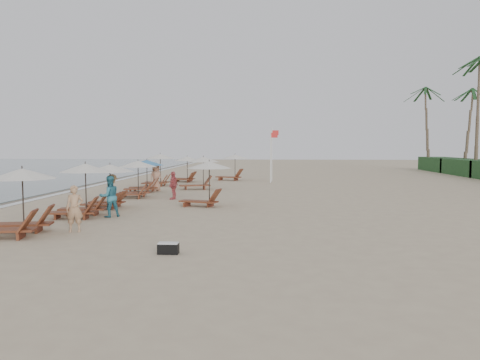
# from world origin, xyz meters

# --- Properties ---
(ground) EXTENTS (160.00, 160.00, 0.00)m
(ground) POSITION_xyz_m (0.00, 0.00, 0.00)
(ground) COLOR tan
(ground) RESTS_ON ground
(wet_sand_band) EXTENTS (3.20, 140.00, 0.01)m
(wet_sand_band) POSITION_xyz_m (-12.50, 10.00, 0.00)
(wet_sand_band) COLOR #6B5E4C
(wet_sand_band) RESTS_ON ground
(foam_line) EXTENTS (0.50, 140.00, 0.02)m
(foam_line) POSITION_xyz_m (-11.20, 10.00, 0.01)
(foam_line) COLOR white
(foam_line) RESTS_ON ground
(lounger_station_0) EXTENTS (2.71, 2.28, 2.25)m
(lounger_station_0) POSITION_xyz_m (-6.59, -3.31, 1.08)
(lounger_station_0) COLOR brown
(lounger_station_0) RESTS_ON ground
(lounger_station_1) EXTENTS (2.60, 2.20, 2.26)m
(lounger_station_1) POSITION_xyz_m (-6.06, 0.71, 1.09)
(lounger_station_1) COLOR brown
(lounger_station_1) RESTS_ON ground
(lounger_station_2) EXTENTS (2.50, 2.40, 2.11)m
(lounger_station_2) POSITION_xyz_m (-5.91, 3.48, 1.21)
(lounger_station_2) COLOR brown
(lounger_station_2) RESTS_ON ground
(lounger_station_3) EXTENTS (2.52, 2.27, 2.13)m
(lounger_station_3) POSITION_xyz_m (-5.86, 7.94, 1.14)
(lounger_station_3) COLOR brown
(lounger_station_3) RESTS_ON ground
(lounger_station_4) EXTENTS (2.55, 2.21, 2.08)m
(lounger_station_4) POSITION_xyz_m (-6.24, 11.16, 1.06)
(lounger_station_4) COLOR brown
(lounger_station_4) RESTS_ON ground
(lounger_station_5) EXTENTS (2.48, 2.19, 2.38)m
(lounger_station_5) POSITION_xyz_m (-6.44, 15.70, 1.22)
(lounger_station_5) COLOR brown
(lounger_station_5) RESTS_ON ground
(lounger_station_6) EXTENTS (2.48, 2.21, 2.10)m
(lounger_station_6) POSITION_xyz_m (-5.11, 19.56, 1.11)
(lounger_station_6) COLOR brown
(lounger_station_6) RESTS_ON ground
(inland_station_0) EXTENTS (2.69, 2.24, 2.22)m
(inland_station_0) POSITION_xyz_m (-1.30, 4.54, 1.40)
(inland_station_0) COLOR brown
(inland_station_0) RESTS_ON ground
(inland_station_1) EXTENTS (2.83, 2.24, 2.22)m
(inland_station_1) POSITION_xyz_m (-2.94, 13.32, 1.31)
(inland_station_1) COLOR brown
(inland_station_1) RESTS_ON ground
(inland_station_2) EXTENTS (2.90, 2.31, 2.22)m
(inland_station_2) POSITION_xyz_m (-1.40, 21.56, 1.27)
(inland_station_2) COLOR brown
(inland_station_2) RESTS_ON ground
(beachgoer_near) EXTENTS (0.67, 0.53, 1.63)m
(beachgoer_near) POSITION_xyz_m (-4.88, -2.57, 0.82)
(beachgoer_near) COLOR tan
(beachgoer_near) RESTS_ON ground
(beachgoer_mid_a) EXTENTS (1.08, 1.04, 1.75)m
(beachgoer_mid_a) POSITION_xyz_m (-4.81, 0.74, 0.87)
(beachgoer_mid_a) COLOR teal
(beachgoer_mid_a) RESTS_ON ground
(beachgoer_mid_b) EXTENTS (0.70, 1.09, 1.60)m
(beachgoer_mid_b) POSITION_xyz_m (-5.83, 4.01, 0.80)
(beachgoer_mid_b) COLOR #94754B
(beachgoer_mid_b) RESTS_ON ground
(beachgoer_far_a) EXTENTS (0.58, 0.98, 1.57)m
(beachgoer_far_a) POSITION_xyz_m (-3.46, 7.25, 0.78)
(beachgoer_far_a) COLOR #C04C50
(beachgoer_far_a) RESTS_ON ground
(beachgoer_far_b) EXTENTS (1.04, 1.05, 1.83)m
(beachgoer_far_b) POSITION_xyz_m (-5.63, 11.89, 0.91)
(beachgoer_far_b) COLOR tan
(beachgoer_far_b) RESTS_ON ground
(duffel_bag) EXTENTS (0.58, 0.29, 0.32)m
(duffel_bag) POSITION_xyz_m (-0.89, -5.63, 0.16)
(duffel_bag) COLOR black
(duffel_bag) RESTS_ON ground
(flag_pole_near) EXTENTS (0.60, 0.08, 4.23)m
(flag_pole_near) POSITION_xyz_m (1.99, 18.93, 2.35)
(flag_pole_near) COLOR silver
(flag_pole_near) RESTS_ON ground
(flag_pole_far) EXTENTS (0.60, 0.08, 4.46)m
(flag_pole_far) POSITION_xyz_m (2.09, 20.48, 2.48)
(flag_pole_far) COLOR silver
(flag_pole_far) RESTS_ON ground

